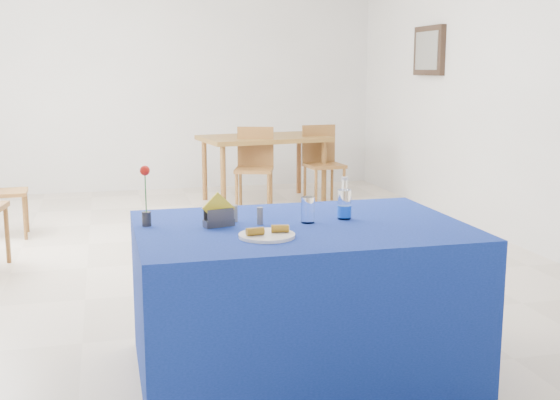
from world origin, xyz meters
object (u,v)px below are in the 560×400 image
at_px(oak_table, 263,143).
at_px(water_bottle, 344,205).
at_px(plate, 267,236).
at_px(chair_bg_left, 255,162).
at_px(chair_bg_right, 322,158).
at_px(blue_table, 300,298).

bearing_deg(oak_table, water_bottle, -97.61).
height_order(plate, chair_bg_left, chair_bg_left).
bearing_deg(oak_table, plate, -102.65).
xyz_separation_m(water_bottle, chair_bg_left, (0.41, 4.09, -0.32)).
bearing_deg(chair_bg_left, chair_bg_right, 28.25).
bearing_deg(chair_bg_left, plate, -83.72).
bearing_deg(plate, blue_table, 44.52).
bearing_deg(chair_bg_right, oak_table, 154.91).
relative_size(plate, chair_bg_right, 0.29).
bearing_deg(water_bottle, plate, -148.61).
bearing_deg(water_bottle, chair_bg_left, 84.23).
relative_size(blue_table, oak_table, 1.07).
height_order(chair_bg_left, chair_bg_right, chair_bg_left).
relative_size(plate, oak_table, 0.17).
bearing_deg(oak_table, chair_bg_right, -20.04).
bearing_deg(chair_bg_left, blue_table, -81.35).
height_order(oak_table, chair_bg_left, chair_bg_left).
relative_size(water_bottle, chair_bg_left, 0.24).
height_order(water_bottle, oak_table, water_bottle).
relative_size(water_bottle, oak_table, 0.14).
xyz_separation_m(plate, water_bottle, (0.47, 0.29, 0.06)).
distance_m(plate, blue_table, 0.50).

